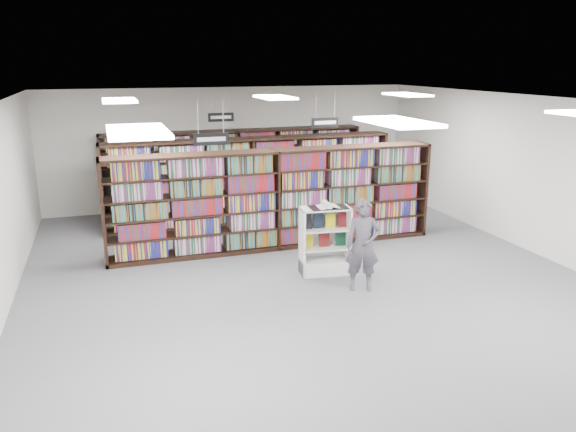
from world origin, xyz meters
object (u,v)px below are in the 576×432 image
object	(u,v)px
endcap_display	(324,250)
shopper	(363,245)
bookshelf_row_near	(275,199)
open_book	(328,206)

from	to	relation	value
endcap_display	shopper	bearing A→B (deg)	-64.42
endcap_display	bookshelf_row_near	bearing A→B (deg)	110.57
endcap_display	open_book	xyz separation A→B (m)	(0.03, -0.06, 0.86)
endcap_display	shopper	size ratio (longest dim) A/B	0.79
bookshelf_row_near	endcap_display	bearing A→B (deg)	-76.44
endcap_display	open_book	distance (m)	0.87
bookshelf_row_near	open_book	world-z (taller)	bookshelf_row_near
open_book	shopper	distance (m)	1.07
endcap_display	open_book	world-z (taller)	open_book
endcap_display	shopper	distance (m)	1.08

